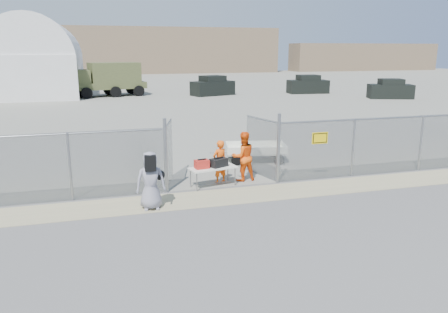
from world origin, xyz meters
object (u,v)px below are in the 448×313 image
object	(u,v)px
folding_table	(213,177)
security_worker_right	(243,156)
utility_trailer	(256,152)
visitor	(151,181)
security_worker_left	(220,162)

from	to	relation	value
folding_table	security_worker_right	distance (m)	1.41
security_worker_right	utility_trailer	bearing A→B (deg)	-123.15
visitor	utility_trailer	bearing A→B (deg)	45.23
security_worker_right	security_worker_left	bearing A→B (deg)	-0.08
security_worker_left	utility_trailer	xyz separation A→B (m)	(2.33, 2.67, -0.39)
folding_table	security_worker_right	world-z (taller)	security_worker_right
security_worker_left	security_worker_right	world-z (taller)	security_worker_right
security_worker_right	utility_trailer	world-z (taller)	security_worker_right
folding_table	security_worker_left	size ratio (longest dim) A/B	1.05
security_worker_right	utility_trailer	size ratio (longest dim) A/B	0.55
security_worker_left	visitor	world-z (taller)	visitor
folding_table	utility_trailer	bearing A→B (deg)	37.10
visitor	folding_table	bearing A→B (deg)	37.43
security_worker_left	security_worker_right	size ratio (longest dim) A/B	0.87
folding_table	security_worker_left	distance (m)	0.64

